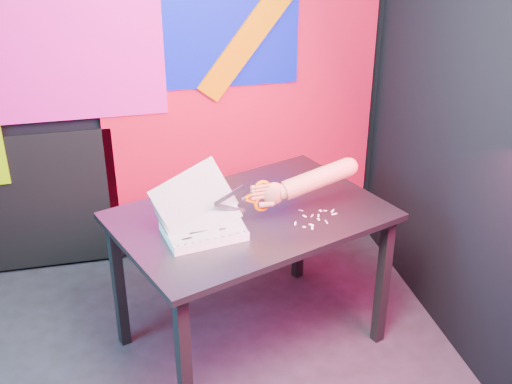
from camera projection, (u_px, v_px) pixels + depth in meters
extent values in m
cube|color=black|center=(120.00, 41.00, 3.43)|extent=(3.00, 0.01, 2.70)
cube|color=red|center=(241.00, 121.00, 3.76)|extent=(1.60, 0.02, 1.60)
cube|color=#0911C7|center=(222.00, 19.00, 3.45)|extent=(0.85, 0.02, 0.75)
cube|color=#EF1494|center=(72.00, 46.00, 3.34)|extent=(0.95, 0.02, 0.80)
cube|color=black|center=(2.00, 206.00, 3.67)|extent=(1.30, 0.02, 0.85)
cube|color=black|center=(184.00, 367.00, 2.62)|extent=(0.06, 0.06, 0.72)
cube|color=black|center=(119.00, 284.00, 3.14)|extent=(0.06, 0.06, 0.72)
cube|color=black|center=(383.00, 282.00, 3.16)|extent=(0.06, 0.06, 0.72)
cube|color=black|center=(299.00, 223.00, 3.68)|extent=(0.06, 0.06, 0.72)
cube|color=#222327|center=(251.00, 216.00, 2.98)|extent=(1.43, 1.19, 0.03)
cube|color=white|center=(203.00, 231.00, 2.79)|extent=(0.37, 0.30, 0.04)
cube|color=white|center=(203.00, 227.00, 2.79)|extent=(0.37, 0.30, 0.00)
cube|color=white|center=(203.00, 226.00, 2.78)|extent=(0.37, 0.28, 0.10)
cube|color=white|center=(200.00, 219.00, 2.78)|extent=(0.38, 0.27, 0.18)
cube|color=white|center=(197.00, 209.00, 2.77)|extent=(0.39, 0.24, 0.25)
cube|color=white|center=(194.00, 198.00, 2.76)|extent=(0.39, 0.20, 0.29)
cylinder|color=black|center=(178.00, 246.00, 2.64)|extent=(0.01, 0.01, 0.00)
cylinder|color=black|center=(185.00, 244.00, 2.65)|extent=(0.01, 0.01, 0.00)
cylinder|color=black|center=(193.00, 243.00, 2.67)|extent=(0.01, 0.01, 0.00)
cylinder|color=black|center=(201.00, 241.00, 2.68)|extent=(0.01, 0.01, 0.00)
cylinder|color=black|center=(208.00, 239.00, 2.69)|extent=(0.01, 0.01, 0.00)
cylinder|color=black|center=(215.00, 238.00, 2.70)|extent=(0.01, 0.01, 0.00)
cylinder|color=black|center=(223.00, 236.00, 2.71)|extent=(0.01, 0.01, 0.00)
cylinder|color=black|center=(230.00, 235.00, 2.72)|extent=(0.01, 0.01, 0.00)
cylinder|color=black|center=(237.00, 233.00, 2.73)|extent=(0.01, 0.01, 0.00)
cylinder|color=black|center=(245.00, 232.00, 2.75)|extent=(0.01, 0.01, 0.00)
cylinder|color=black|center=(163.00, 221.00, 2.82)|extent=(0.01, 0.01, 0.00)
cylinder|color=black|center=(170.00, 220.00, 2.84)|extent=(0.01, 0.01, 0.00)
cylinder|color=black|center=(178.00, 218.00, 2.85)|extent=(0.01, 0.01, 0.00)
cylinder|color=black|center=(185.00, 217.00, 2.86)|extent=(0.01, 0.01, 0.00)
cylinder|color=black|center=(192.00, 216.00, 2.87)|extent=(0.01, 0.01, 0.00)
cylinder|color=black|center=(199.00, 214.00, 2.88)|extent=(0.01, 0.01, 0.00)
cylinder|color=black|center=(206.00, 213.00, 2.89)|extent=(0.01, 0.01, 0.00)
cylinder|color=black|center=(213.00, 212.00, 2.90)|extent=(0.01, 0.01, 0.00)
cylinder|color=black|center=(220.00, 210.00, 2.92)|extent=(0.01, 0.01, 0.00)
cylinder|color=black|center=(226.00, 209.00, 2.93)|extent=(0.01, 0.01, 0.00)
cube|color=black|center=(183.00, 225.00, 2.79)|extent=(0.06, 0.02, 0.00)
cube|color=black|center=(205.00, 223.00, 2.81)|extent=(0.05, 0.02, 0.00)
cube|color=black|center=(198.00, 232.00, 2.74)|extent=(0.08, 0.02, 0.00)
cube|color=black|center=(223.00, 229.00, 2.77)|extent=(0.04, 0.02, 0.00)
cube|color=black|center=(187.00, 239.00, 2.69)|extent=(0.05, 0.02, 0.00)
cube|color=silver|center=(229.00, 195.00, 2.76)|extent=(0.14, 0.02, 0.08)
cube|color=silver|center=(229.00, 208.00, 2.79)|extent=(0.14, 0.02, 0.08)
cylinder|color=silver|center=(244.00, 199.00, 2.80)|extent=(0.02, 0.02, 0.02)
cube|color=#F76300|center=(249.00, 201.00, 2.81)|extent=(0.05, 0.02, 0.03)
cube|color=#F76300|center=(249.00, 196.00, 2.80)|extent=(0.05, 0.02, 0.03)
torus|color=#F76300|center=(262.00, 188.00, 2.81)|extent=(0.08, 0.03, 0.08)
torus|color=#F76300|center=(262.00, 203.00, 2.84)|extent=(0.08, 0.03, 0.08)
ellipsoid|color=#B87364|center=(273.00, 194.00, 2.84)|extent=(0.11, 0.06, 0.11)
cylinder|color=#B87364|center=(262.00, 197.00, 2.82)|extent=(0.08, 0.03, 0.02)
cylinder|color=#B87364|center=(262.00, 193.00, 2.82)|extent=(0.08, 0.03, 0.02)
cylinder|color=#B87364|center=(262.00, 189.00, 2.81)|extent=(0.07, 0.03, 0.02)
cylinder|color=#B87364|center=(262.00, 186.00, 2.80)|extent=(0.06, 0.03, 0.02)
cylinder|color=#B87364|center=(267.00, 204.00, 2.83)|extent=(0.07, 0.03, 0.03)
cylinder|color=#B87364|center=(284.00, 191.00, 2.85)|extent=(0.07, 0.08, 0.07)
cylinder|color=#B87364|center=(317.00, 179.00, 2.89)|extent=(0.35, 0.14, 0.15)
sphere|color=#B87364|center=(349.00, 167.00, 2.93)|extent=(0.08, 0.08, 0.08)
cube|color=white|center=(334.00, 214.00, 2.97)|extent=(0.03, 0.02, 0.00)
cube|color=white|center=(305.00, 216.00, 2.95)|extent=(0.02, 0.02, 0.00)
cube|color=white|center=(295.00, 223.00, 2.89)|extent=(0.02, 0.03, 0.00)
cube|color=white|center=(319.00, 216.00, 2.95)|extent=(0.01, 0.03, 0.00)
cube|color=white|center=(312.00, 228.00, 2.85)|extent=(0.02, 0.03, 0.00)
cube|color=white|center=(304.00, 227.00, 2.86)|extent=(0.02, 0.01, 0.00)
cube|color=white|center=(333.00, 211.00, 2.99)|extent=(0.02, 0.03, 0.00)
cube|color=white|center=(301.00, 210.00, 3.00)|extent=(0.02, 0.02, 0.00)
cube|color=white|center=(325.00, 211.00, 3.00)|extent=(0.02, 0.02, 0.00)
cube|color=white|center=(319.00, 219.00, 2.92)|extent=(0.01, 0.02, 0.00)
cube|color=white|center=(326.00, 222.00, 2.90)|extent=(0.01, 0.03, 0.00)
cube|color=white|center=(321.00, 211.00, 3.00)|extent=(0.01, 0.02, 0.00)
cube|color=white|center=(311.00, 225.00, 2.88)|extent=(0.02, 0.02, 0.00)
cube|color=white|center=(312.00, 216.00, 2.95)|extent=(0.02, 0.02, 0.00)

